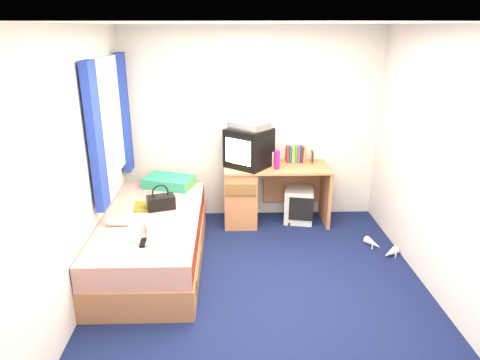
{
  "coord_description": "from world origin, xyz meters",
  "views": [
    {
      "loc": [
        -0.3,
        -3.58,
        2.38
      ],
      "look_at": [
        -0.18,
        0.7,
        0.83
      ],
      "focal_mm": 32.0,
      "sensor_mm": 36.0,
      "label": 1
    }
  ],
  "objects_px": {
    "bed": "(153,240)",
    "magazine": "(144,206)",
    "storage_cube": "(299,205)",
    "picture_frame": "(312,157)",
    "towel": "(164,225)",
    "handbag": "(161,202)",
    "remote_control": "(143,243)",
    "pink_water_bottle": "(277,160)",
    "desk": "(254,192)",
    "vcr": "(249,125)",
    "crt_tv": "(249,148)",
    "water_bottle": "(119,222)",
    "aerosol_can": "(272,159)",
    "colour_swatch_fan": "(140,243)",
    "pillow": "(169,182)",
    "white_heels": "(381,248)"
  },
  "relations": [
    {
      "from": "bed",
      "to": "magazine",
      "type": "relative_size",
      "value": 7.14
    },
    {
      "from": "storage_cube",
      "to": "picture_frame",
      "type": "xyz_separation_m",
      "value": [
        0.17,
        0.14,
        0.6
      ]
    },
    {
      "from": "picture_frame",
      "to": "towel",
      "type": "height_order",
      "value": "picture_frame"
    },
    {
      "from": "handbag",
      "to": "remote_control",
      "type": "height_order",
      "value": "handbag"
    },
    {
      "from": "pink_water_bottle",
      "to": "remote_control",
      "type": "bearing_deg",
      "value": -132.93
    },
    {
      "from": "desk",
      "to": "vcr",
      "type": "xyz_separation_m",
      "value": [
        -0.07,
        0.0,
        0.86
      ]
    },
    {
      "from": "picture_frame",
      "to": "crt_tv",
      "type": "bearing_deg",
      "value": -165.27
    },
    {
      "from": "desk",
      "to": "picture_frame",
      "type": "relative_size",
      "value": 9.29
    },
    {
      "from": "magazine",
      "to": "water_bottle",
      "type": "distance_m",
      "value": 0.49
    },
    {
      "from": "aerosol_can",
      "to": "desk",
      "type": "bearing_deg",
      "value": -177.13
    },
    {
      "from": "remote_control",
      "to": "colour_swatch_fan",
      "type": "bearing_deg",
      "value": 164.65
    },
    {
      "from": "pillow",
      "to": "magazine",
      "type": "distance_m",
      "value": 0.64
    },
    {
      "from": "bed",
      "to": "magazine",
      "type": "xyz_separation_m",
      "value": [
        -0.11,
        0.25,
        0.28
      ]
    },
    {
      "from": "aerosol_can",
      "to": "towel",
      "type": "distance_m",
      "value": 1.76
    },
    {
      "from": "aerosol_can",
      "to": "towel",
      "type": "xyz_separation_m",
      "value": [
        -1.16,
        -1.3,
        -0.25
      ]
    },
    {
      "from": "storage_cube",
      "to": "handbag",
      "type": "relative_size",
      "value": 1.37
    },
    {
      "from": "magazine",
      "to": "colour_swatch_fan",
      "type": "bearing_deg",
      "value": -82.47
    },
    {
      "from": "crt_tv",
      "to": "white_heels",
      "type": "xyz_separation_m",
      "value": [
        1.45,
        -0.83,
        -0.95
      ]
    },
    {
      "from": "remote_control",
      "to": "water_bottle",
      "type": "bearing_deg",
      "value": 125.7
    },
    {
      "from": "white_heels",
      "to": "handbag",
      "type": "bearing_deg",
      "value": 179.34
    },
    {
      "from": "storage_cube",
      "to": "aerosol_can",
      "type": "height_order",
      "value": "aerosol_can"
    },
    {
      "from": "bed",
      "to": "desk",
      "type": "bearing_deg",
      "value": 41.59
    },
    {
      "from": "aerosol_can",
      "to": "crt_tv",
      "type": "bearing_deg",
      "value": -177.92
    },
    {
      "from": "picture_frame",
      "to": "colour_swatch_fan",
      "type": "xyz_separation_m",
      "value": [
        -1.87,
        -1.72,
        -0.27
      ]
    },
    {
      "from": "pillow",
      "to": "white_heels",
      "type": "xyz_separation_m",
      "value": [
        2.43,
        -0.69,
        -0.56
      ]
    },
    {
      "from": "pillow",
      "to": "crt_tv",
      "type": "distance_m",
      "value": 1.05
    },
    {
      "from": "magazine",
      "to": "water_bottle",
      "type": "bearing_deg",
      "value": -109.83
    },
    {
      "from": "crt_tv",
      "to": "water_bottle",
      "type": "xyz_separation_m",
      "value": [
        -1.33,
        -1.2,
        -0.41
      ]
    },
    {
      "from": "vcr",
      "to": "towel",
      "type": "bearing_deg",
      "value": -81.88
    },
    {
      "from": "crt_tv",
      "to": "magazine",
      "type": "xyz_separation_m",
      "value": [
        -1.16,
        -0.74,
        -0.44
      ]
    },
    {
      "from": "vcr",
      "to": "magazine",
      "type": "height_order",
      "value": "vcr"
    },
    {
      "from": "bed",
      "to": "remote_control",
      "type": "bearing_deg",
      "value": -87.6
    },
    {
      "from": "desk",
      "to": "pink_water_bottle",
      "type": "height_order",
      "value": "pink_water_bottle"
    },
    {
      "from": "bed",
      "to": "colour_swatch_fan",
      "type": "distance_m",
      "value": 0.64
    },
    {
      "from": "handbag",
      "to": "white_heels",
      "type": "bearing_deg",
      "value": -18.7
    },
    {
      "from": "towel",
      "to": "white_heels",
      "type": "relative_size",
      "value": 0.67
    },
    {
      "from": "crt_tv",
      "to": "pillow",
      "type": "bearing_deg",
      "value": -134.15
    },
    {
      "from": "pillow",
      "to": "picture_frame",
      "type": "bearing_deg",
      "value": 8.93
    },
    {
      "from": "desk",
      "to": "water_bottle",
      "type": "xyz_separation_m",
      "value": [
        -1.4,
        -1.2,
        0.17
      ]
    },
    {
      "from": "aerosol_can",
      "to": "handbag",
      "type": "distance_m",
      "value": 1.51
    },
    {
      "from": "towel",
      "to": "handbag",
      "type": "bearing_deg",
      "value": 100.86
    },
    {
      "from": "desk",
      "to": "bed",
      "type": "bearing_deg",
      "value": -138.41
    },
    {
      "from": "desk",
      "to": "picture_frame",
      "type": "height_order",
      "value": "picture_frame"
    },
    {
      "from": "pink_water_bottle",
      "to": "magazine",
      "type": "distance_m",
      "value": 1.65
    },
    {
      "from": "water_bottle",
      "to": "white_heels",
      "type": "bearing_deg",
      "value": 7.71
    },
    {
      "from": "towel",
      "to": "pink_water_bottle",
      "type": "bearing_deg",
      "value": 44.19
    },
    {
      "from": "picture_frame",
      "to": "pillow",
      "type": "bearing_deg",
      "value": -166.75
    },
    {
      "from": "towel",
      "to": "magazine",
      "type": "relative_size",
      "value": 1.07
    },
    {
      "from": "colour_swatch_fan",
      "to": "water_bottle",
      "type": "bearing_deg",
      "value": 126.62
    },
    {
      "from": "water_bottle",
      "to": "colour_swatch_fan",
      "type": "xyz_separation_m",
      "value": [
        0.27,
        -0.37,
        -0.03
      ]
    }
  ]
}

